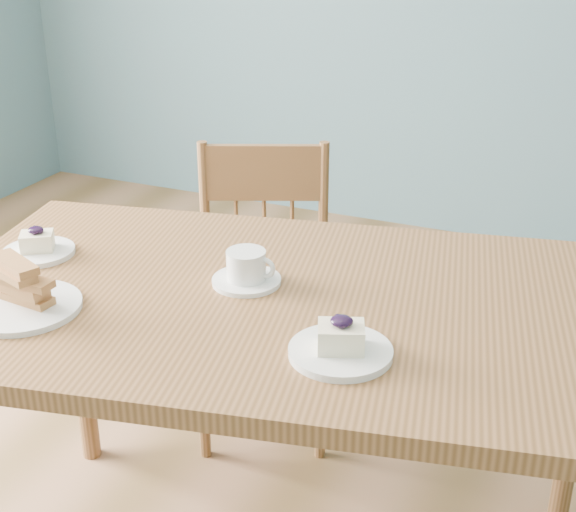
% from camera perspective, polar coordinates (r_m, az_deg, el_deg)
% --- Properties ---
extents(dining_table, '(1.53, 1.06, 0.75)m').
position_cam_1_polar(dining_table, '(1.60, -0.22, -5.26)').
color(dining_table, brown).
rests_on(dining_table, ground).
extents(dining_chair, '(0.49, 0.48, 0.83)m').
position_cam_1_polar(dining_chair, '(2.30, -1.76, -2.56)').
color(dining_chair, brown).
rests_on(dining_chair, ground).
extents(cheesecake_plate_near, '(0.18, 0.18, 0.08)m').
position_cam_1_polar(cheesecake_plate_near, '(1.37, 3.77, -6.37)').
color(cheesecake_plate_near, white).
rests_on(cheesecake_plate_near, dining_table).
extents(cheesecake_plate_far, '(0.15, 0.15, 0.07)m').
position_cam_1_polar(cheesecake_plate_far, '(1.82, -17.35, 0.58)').
color(cheesecake_plate_far, white).
rests_on(cheesecake_plate_far, dining_table).
extents(coffee_cup, '(0.14, 0.14, 0.07)m').
position_cam_1_polar(coffee_cup, '(1.60, -2.94, -0.98)').
color(coffee_cup, white).
rests_on(coffee_cup, dining_table).
extents(biscotti_plate, '(0.22, 0.22, 0.10)m').
position_cam_1_polar(biscotti_plate, '(1.58, -18.45, -2.60)').
color(biscotti_plate, white).
rests_on(biscotti_plate, dining_table).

